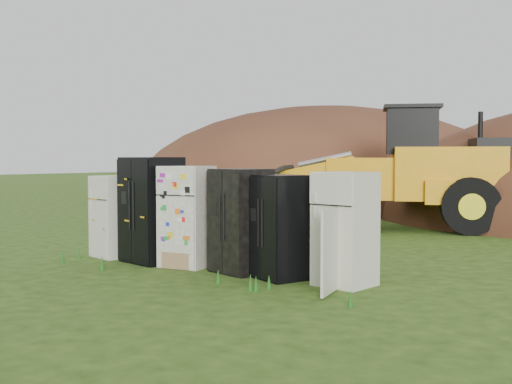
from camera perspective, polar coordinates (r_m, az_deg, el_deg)
ground at (r=10.93m, az=-3.65°, el=-6.91°), size 120.00×120.00×0.00m
fridge_leftmost at (r=12.49m, az=-12.52°, el=-2.14°), size 0.81×0.79×1.55m
fridge_black_side at (r=11.74m, az=-9.25°, el=-1.57°), size 1.13×0.96×1.90m
fridge_sticker at (r=11.19m, az=-6.14°, el=-2.16°), size 0.88×0.83×1.75m
fridge_dark_mid at (r=10.54m, az=-1.38°, el=-2.58°), size 1.02×0.91×1.71m
fridge_black_right at (r=10.02m, az=2.15°, el=-3.12°), size 1.01×0.93×1.62m
fridge_open_door at (r=9.55m, az=7.93°, el=-3.26°), size 0.86×0.81×1.68m
wheel_loader at (r=17.48m, az=10.92°, el=2.14°), size 7.27×5.31×3.26m
dirt_mound_left at (r=27.34m, az=5.54°, el=-0.95°), size 17.92×13.44×8.15m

